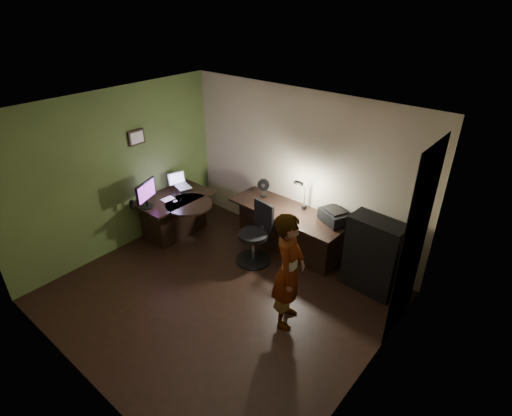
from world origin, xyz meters
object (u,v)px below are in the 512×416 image
Objects in this scene: desk_left at (175,215)px; desk_right at (287,230)px; cabinet at (373,255)px; office_chair at (253,235)px; person at (289,271)px; monitor at (146,198)px.

desk_right is (1.88, 0.86, 0.01)m from desk_left.
cabinet is 1.88m from office_chair.
cabinet is (1.56, -0.01, 0.20)m from desk_right.
office_chair is at bearing -157.64° from cabinet.
person is at bearing -9.79° from desk_left.
person is at bearing -51.17° from desk_right.
cabinet reaches higher than desk_right.
desk_right is at bearing 78.55° from office_chair.
desk_left is at bearing -163.46° from office_chair.
desk_right is at bearing 24.63° from desk_left.
monitor is (-1.92, -1.38, 0.53)m from desk_right.
desk_left is at bearing -162.60° from cabinet.
cabinet is 1.15× the size of office_chair.
person is (1.22, -0.74, 0.32)m from office_chair.
desk_left is 0.76m from monitor.
cabinet is at bearing -45.32° from person.
desk_left is at bearing -152.94° from desk_right.
desk_right is 1.57m from cabinet.
person is at bearing -19.68° from monitor.
person reaches higher than monitor.
cabinet is at bearing 1.93° from desk_right.
person is (2.92, 0.03, -0.09)m from monitor.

